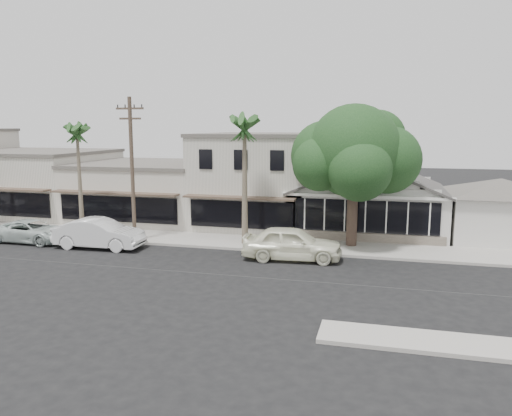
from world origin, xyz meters
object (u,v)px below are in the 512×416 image
(car_0, at_px, (292,243))
(shade_tree, at_px, (353,154))
(car_1, at_px, (99,233))
(utility_pole, at_px, (132,167))
(car_2, at_px, (32,231))

(car_0, distance_m, shade_tree, 6.76)
(car_0, xyz_separation_m, car_1, (-11.68, -0.26, -0.03))
(utility_pole, xyz_separation_m, car_1, (-1.40, -1.77, -3.90))
(utility_pole, xyz_separation_m, car_2, (-6.40, -1.42, -4.09))
(car_2, bearing_deg, car_1, -92.70)
(car_0, height_order, car_2, car_0)
(car_1, xyz_separation_m, car_2, (-5.00, 0.35, -0.19))
(shade_tree, bearing_deg, utility_pole, -169.82)
(car_2, bearing_deg, shade_tree, -77.78)
(car_1, height_order, shade_tree, shade_tree)
(utility_pole, height_order, shade_tree, utility_pole)
(car_0, relative_size, car_2, 1.08)
(utility_pole, bearing_deg, shade_tree, 10.18)
(car_1, bearing_deg, shade_tree, -76.31)
(utility_pole, relative_size, shade_tree, 1.05)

